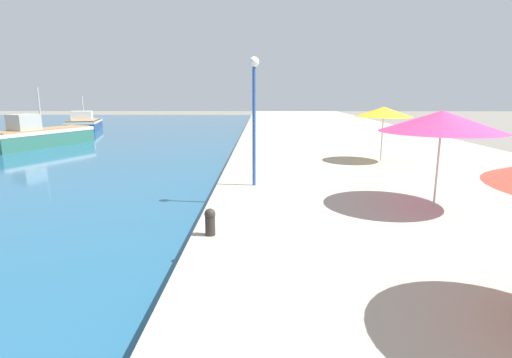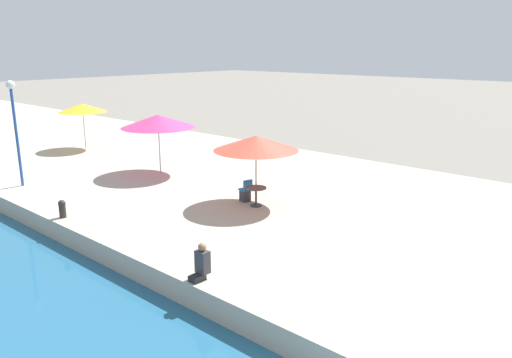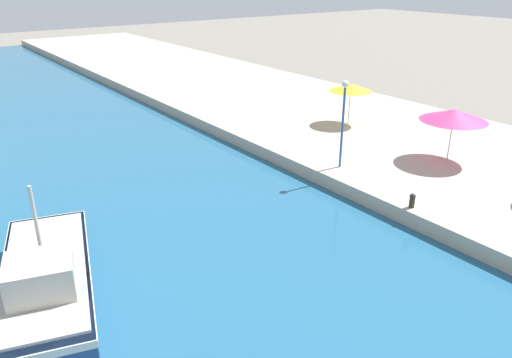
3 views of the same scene
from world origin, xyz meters
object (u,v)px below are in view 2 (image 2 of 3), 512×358
at_px(cafe_umbrella_white, 158,121).
at_px(lamppost, 14,115).
at_px(cafe_table, 256,193).
at_px(mooring_bollard, 62,208).
at_px(cafe_umbrella_pink, 256,143).
at_px(person_at_quay, 201,263).
at_px(cafe_chair_left, 245,193).
at_px(cafe_umbrella_striped, 82,108).

xyz_separation_m(cafe_umbrella_white, lamppost, (-5.44, 2.75, 0.56)).
xyz_separation_m(cafe_table, mooring_bollard, (-5.58, 4.29, -0.18)).
relative_size(cafe_umbrella_pink, person_at_quay, 3.26).
bearing_deg(lamppost, cafe_chair_left, -61.66).
xyz_separation_m(person_at_quay, lamppost, (0.94, 12.66, 2.66)).
bearing_deg(cafe_table, cafe_umbrella_pink, 41.76).
height_order(cafe_umbrella_pink, mooring_bollard, cafe_umbrella_pink).
relative_size(person_at_quay, mooring_bollard, 1.52).
xyz_separation_m(cafe_umbrella_pink, lamppost, (-4.84, 9.44, 0.69)).
relative_size(cafe_umbrella_white, cafe_chair_left, 3.85).
relative_size(cafe_umbrella_white, cafe_umbrella_striped, 1.26).
bearing_deg(cafe_umbrella_pink, mooring_bollard, 144.56).
xyz_separation_m(cafe_umbrella_striped, cafe_chair_left, (-1.40, -14.33, -2.11)).
bearing_deg(cafe_umbrella_white, cafe_umbrella_pink, -95.07).
distance_m(cafe_umbrella_white, cafe_table, 7.20).
height_order(cafe_table, mooring_bollard, cafe_table).
distance_m(cafe_chair_left, person_at_quay, 6.86).
bearing_deg(cafe_table, cafe_chair_left, 76.73).
distance_m(person_at_quay, lamppost, 12.97).
distance_m(cafe_umbrella_white, cafe_chair_left, 6.58).
distance_m(cafe_umbrella_striped, cafe_table, 15.24).
bearing_deg(cafe_chair_left, lamppost, 131.61).
bearing_deg(cafe_table, lamppost, 115.76).
bearing_deg(cafe_table, cafe_umbrella_striped, 84.06).
relative_size(cafe_table, lamppost, 0.18).
distance_m(person_at_quay, mooring_bollard, 7.33).
bearing_deg(lamppost, person_at_quay, -94.27).
relative_size(cafe_umbrella_striped, cafe_table, 3.48).
relative_size(cafe_table, cafe_chair_left, 0.88).
distance_m(cafe_umbrella_striped, cafe_chair_left, 14.55).
xyz_separation_m(cafe_table, lamppost, (-4.64, 9.62, 2.56)).
bearing_deg(person_at_quay, cafe_umbrella_striped, 68.42).
relative_size(cafe_umbrella_pink, cafe_table, 4.05).
xyz_separation_m(cafe_umbrella_pink, person_at_quay, (-5.79, -3.22, -1.97)).
bearing_deg(cafe_umbrella_pink, person_at_quay, -150.90).
bearing_deg(cafe_chair_left, cafe_umbrella_white, 97.46).
bearing_deg(cafe_table, mooring_bollard, 142.43).
xyz_separation_m(cafe_umbrella_pink, cafe_umbrella_striped, (1.36, 14.86, 0.03)).
distance_m(cafe_table, lamppost, 10.98).
height_order(cafe_umbrella_pink, cafe_umbrella_white, cafe_umbrella_white).
xyz_separation_m(person_at_quay, mooring_bollard, (0.01, 7.33, -0.09)).
distance_m(cafe_umbrella_pink, cafe_umbrella_white, 6.72).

